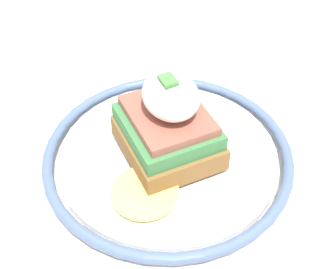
% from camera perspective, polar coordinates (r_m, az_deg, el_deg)
% --- Properties ---
extents(dining_table, '(0.93, 0.79, 0.76)m').
position_cam_1_polar(dining_table, '(0.52, -3.24, -15.45)').
color(dining_table, beige).
rests_on(dining_table, ground_plane).
extents(plate, '(0.23, 0.23, 0.02)m').
position_cam_1_polar(plate, '(0.43, 0.00, -2.60)').
color(plate, white).
rests_on(plate, dining_table).
extents(sandwich, '(0.11, 0.11, 0.08)m').
position_cam_1_polar(sandwich, '(0.41, -0.02, 1.06)').
color(sandwich, brown).
rests_on(sandwich, plate).
extents(fork, '(0.03, 0.15, 0.00)m').
position_cam_1_polar(fork, '(0.55, -5.87, 7.61)').
color(fork, silver).
rests_on(fork, dining_table).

